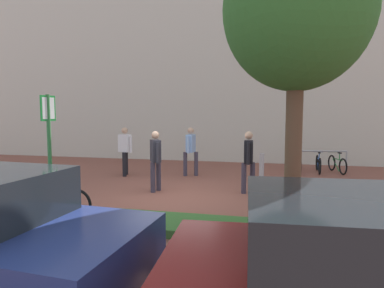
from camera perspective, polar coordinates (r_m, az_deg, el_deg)
The scene contains 12 objects.
ground_plane at distance 9.06m, azimuth -3.19°, elevation -8.94°, with size 60.00×60.00×0.00m, color brown.
building_facade at distance 16.22m, azimuth 4.23°, elevation 15.10°, with size 28.00×1.20×10.00m, color beige.
planter_strip at distance 7.23m, azimuth -15.33°, elevation -12.15°, with size 7.00×1.10×0.16m, color #336028.
tree_sidewalk at distance 6.14m, azimuth 17.40°, elevation 20.74°, with size 2.43×2.43×5.26m.
parking_sign_post at distance 7.52m, azimuth -23.07°, elevation 0.80°, with size 0.11×0.36×2.60m.
bike_at_sign at distance 7.78m, azimuth -21.92°, elevation -9.06°, with size 1.68×0.42×0.86m.
bike_rack_cluster at distance 13.51m, azimuth 20.63°, elevation -3.06°, with size 2.09×1.72×0.83m.
bollard_steel at distance 11.30m, azimuth 11.71°, elevation -3.87°, with size 0.16×0.16×0.90m, color #ADADB2.
person_suited_navy at distance 9.44m, azimuth 9.55°, elevation -2.35°, with size 0.37×0.61×1.72m.
person_casual_tan at distance 11.88m, azimuth -0.23°, elevation -0.73°, with size 0.50×0.61×1.72m.
person_shirt_blue at distance 12.17m, azimuth -11.30°, elevation -0.69°, with size 0.59×0.50×1.72m.
person_suited_dark at distance 9.55m, azimuth -6.19°, elevation -2.22°, with size 0.41×0.53×1.72m.
Camera 1 is at (2.46, -8.44, 2.22)m, focal length 31.47 mm.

